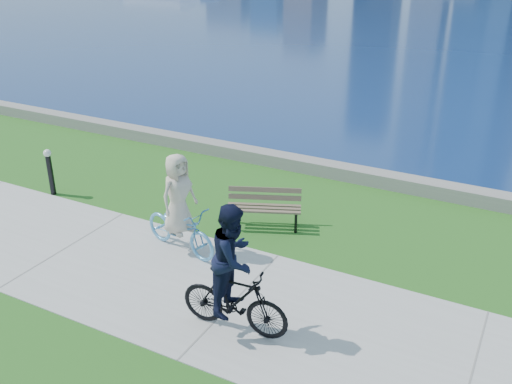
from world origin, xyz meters
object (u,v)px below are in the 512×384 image
bollard_lamp (50,169)px  park_bench (264,205)px  cyclist_woman (179,216)px  cyclist_man (234,280)px

bollard_lamp → park_bench: bearing=10.2°
bollard_lamp → cyclist_woman: bearing=-10.4°
bollard_lamp → cyclist_man: 7.13m
park_bench → cyclist_woman: (-0.99, -1.78, 0.28)m
cyclist_woman → cyclist_man: 2.83m
park_bench → cyclist_woman: size_ratio=0.82×
park_bench → cyclist_man: cyclist_man is taller
park_bench → cyclist_man: 3.75m
park_bench → bollard_lamp: size_ratio=1.44×
bollard_lamp → cyclist_woman: cyclist_woman is taller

